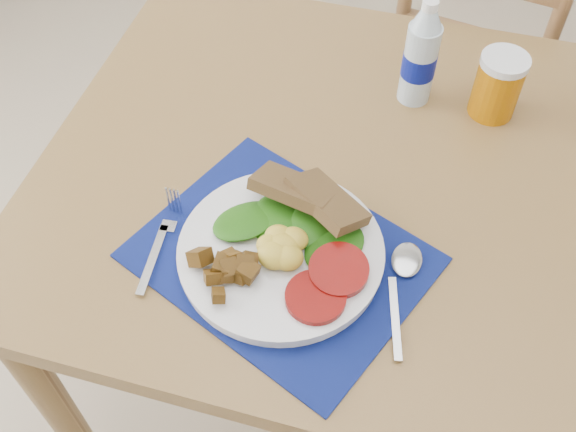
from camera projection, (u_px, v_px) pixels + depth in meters
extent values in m
cube|color=brown|center=(458.00, 200.00, 1.11)|extent=(1.40, 0.90, 0.04)
cylinder|color=brown|center=(58.00, 407.00, 1.28)|extent=(0.06, 0.06, 0.71)
cylinder|color=brown|center=(199.00, 129.00, 1.75)|extent=(0.06, 0.06, 0.71)
cube|color=brown|center=(467.00, 83.00, 1.80)|extent=(0.44, 0.43, 0.04)
cylinder|color=brown|center=(520.00, 121.00, 2.00)|extent=(0.03, 0.03, 0.38)
cylinder|color=brown|center=(417.00, 90.00, 2.09)|extent=(0.03, 0.03, 0.38)
cylinder|color=brown|center=(493.00, 192.00, 1.83)|extent=(0.03, 0.03, 0.38)
cylinder|color=brown|center=(382.00, 154.00, 1.92)|extent=(0.03, 0.03, 0.38)
cube|color=black|center=(281.00, 257.00, 1.02)|extent=(0.50, 0.45, 0.00)
cylinder|color=silver|center=(281.00, 253.00, 1.01)|extent=(0.30, 0.30, 0.02)
ellipsoid|color=gold|center=(283.00, 246.00, 0.98)|extent=(0.07, 0.07, 0.03)
cylinder|color=#890604|center=(327.00, 284.00, 0.95)|extent=(0.09, 0.09, 0.01)
ellipsoid|color=#0D3807|center=(296.00, 225.00, 1.02)|extent=(0.16, 0.10, 0.02)
cube|color=brown|center=(310.00, 195.00, 1.02)|extent=(0.14, 0.11, 0.04)
cube|color=#B2B5BA|center=(153.00, 259.00, 1.01)|extent=(0.02, 0.13, 0.00)
cube|color=#B2B5BA|center=(174.00, 216.00, 1.06)|extent=(0.03, 0.07, 0.00)
cube|color=#B2B5BA|center=(395.00, 318.00, 0.95)|extent=(0.04, 0.13, 0.00)
ellipsoid|color=#B2B5BA|center=(407.00, 261.00, 1.01)|extent=(0.05, 0.06, 0.01)
cylinder|color=#ADBFCC|center=(419.00, 64.00, 1.18)|extent=(0.06, 0.06, 0.15)
cylinder|color=navy|center=(419.00, 64.00, 1.18)|extent=(0.06, 0.06, 0.04)
cone|color=#ADBFCC|center=(428.00, 18.00, 1.10)|extent=(0.05, 0.05, 0.04)
cylinder|color=white|center=(430.00, 5.00, 1.08)|extent=(0.03, 0.03, 0.02)
cylinder|color=#AB6004|center=(497.00, 87.00, 1.17)|extent=(0.08, 0.08, 0.11)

